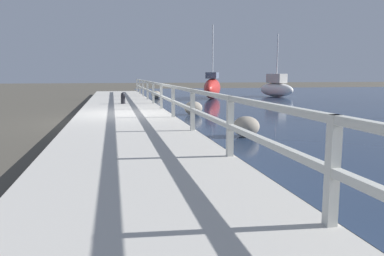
{
  "coord_description": "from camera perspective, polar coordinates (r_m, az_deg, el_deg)",
  "views": [
    {
      "loc": [
        -0.37,
        -13.19,
        1.61
      ],
      "look_at": [
        1.76,
        -3.19,
        0.15
      ],
      "focal_mm": 35.0,
      "sensor_mm": 36.0,
      "label": 1
    }
  ],
  "objects": [
    {
      "name": "railing",
      "position": [
        13.34,
        -3.9,
        5.3
      ],
      "size": [
        0.1,
        32.5,
        1.0
      ],
      "color": "beige",
      "rests_on": "dock_walkway"
    },
    {
      "name": "dock_walkway",
      "position": [
        13.28,
        -10.33,
        1.63
      ],
      "size": [
        3.22,
        36.0,
        0.27
      ],
      "color": "beige",
      "rests_on": "ground"
    },
    {
      "name": "ground_plane",
      "position": [
        13.29,
        -10.31,
        1.06
      ],
      "size": [
        120.0,
        120.0,
        0.0
      ],
      "primitive_type": "plane",
      "color": "#4C473D"
    },
    {
      "name": "sailboat_white",
      "position": [
        28.14,
        12.73,
        6.02
      ],
      "size": [
        2.1,
        3.37,
        4.51
      ],
      "rotation": [
        0.0,
        0.0,
        0.34
      ],
      "color": "white",
      "rests_on": "water_surface"
    },
    {
      "name": "boulder_upstream",
      "position": [
        9.88,
        8.24,
        0.25
      ],
      "size": [
        0.71,
        0.64,
        0.53
      ],
      "color": "gray",
      "rests_on": "ground"
    },
    {
      "name": "sailboat_red",
      "position": [
        25.54,
        3.12,
        6.24
      ],
      "size": [
        2.71,
        4.98,
        4.88
      ],
      "rotation": [
        0.0,
        0.0,
        -0.36
      ],
      "color": "red",
      "rests_on": "water_surface"
    },
    {
      "name": "boulder_near_dock",
      "position": [
        15.08,
        0.21,
        3.07
      ],
      "size": [
        0.73,
        0.66,
        0.55
      ],
      "color": "gray",
      "rests_on": "ground"
    },
    {
      "name": "mooring_bollard",
      "position": [
        17.64,
        -10.47,
        4.5
      ],
      "size": [
        0.2,
        0.2,
        0.52
      ],
      "color": "black",
      "rests_on": "dock_walkway"
    },
    {
      "name": "boulder_downstream",
      "position": [
        25.91,
        -5.49,
        5.1
      ],
      "size": [
        0.66,
        0.59,
        0.49
      ],
      "color": "gray",
      "rests_on": "ground"
    }
  ]
}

